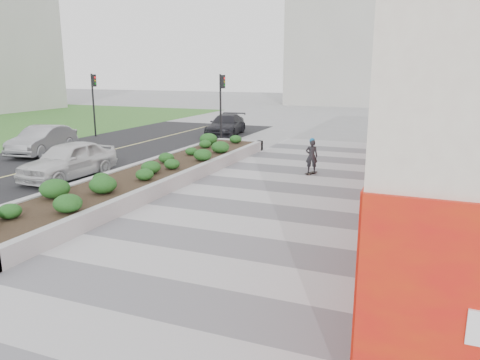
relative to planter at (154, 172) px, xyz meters
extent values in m
plane|color=gray|center=(5.50, -7.00, -0.42)|extent=(160.00, 160.00, 0.00)
cube|color=#A8A8AD|center=(5.50, -4.00, -0.41)|extent=(8.00, 36.00, 0.01)
cube|color=red|center=(9.52, 2.00, 1.08)|extent=(0.12, 24.00, 3.00)
cube|color=#9E9EA0|center=(0.00, 8.85, -0.14)|extent=(3.00, 0.30, 0.55)
cube|color=#9E9EA0|center=(-1.35, 0.00, -0.14)|extent=(0.30, 18.00, 0.55)
cube|color=#9E9EA0|center=(1.35, 0.00, -0.14)|extent=(0.30, 18.00, 0.55)
cube|color=#2D2116|center=(0.00, 0.00, -0.17)|extent=(2.40, 17.40, 0.50)
cube|color=black|center=(-6.50, 0.00, -0.42)|extent=(10.00, 40.00, 0.00)
cylinder|color=black|center=(-1.80, 10.50, 1.68)|extent=(0.12, 0.12, 4.20)
cube|color=black|center=(-1.62, 10.50, 3.33)|extent=(0.18, 0.28, 0.80)
cylinder|color=black|center=(-11.00, 10.00, 1.68)|extent=(0.12, 0.12, 4.20)
cube|color=black|center=(-10.82, 10.00, 3.33)|extent=(0.18, 0.28, 0.80)
cube|color=#ADAAA3|center=(0.50, 48.00, 9.58)|extent=(16.00, 12.00, 20.00)
cylinder|color=#595654|center=(6.00, -4.00, -0.42)|extent=(0.44, 0.44, 0.01)
cube|color=black|center=(5.53, 3.94, -0.35)|extent=(0.43, 0.75, 0.02)
imported|color=#28282D|center=(5.53, 3.94, 0.38)|extent=(0.60, 0.48, 1.45)
sphere|color=#1676BC|center=(5.53, 3.94, 1.07)|extent=(0.23, 0.23, 0.23)
imported|color=silver|center=(-3.72, -0.65, 0.36)|extent=(1.98, 4.61, 1.55)
imported|color=#94959B|center=(-9.16, 3.41, 0.34)|extent=(2.48, 4.81, 1.51)
imported|color=black|center=(-3.00, 14.00, 0.29)|extent=(2.66, 5.10, 1.41)
camera|label=1|loc=(10.19, -15.76, 4.06)|focal=35.00mm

